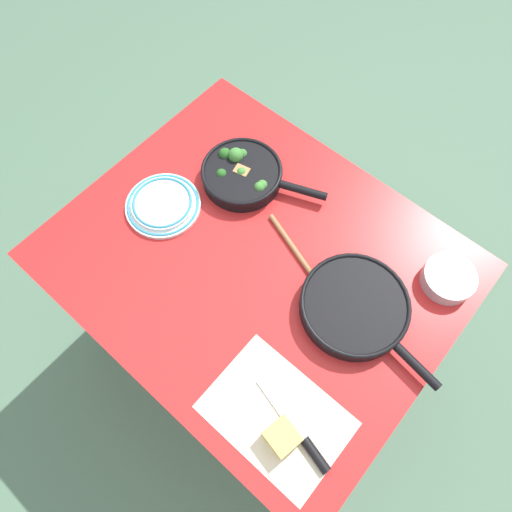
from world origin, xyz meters
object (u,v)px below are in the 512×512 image
at_px(wooden_spoon, 311,273).
at_px(dinner_plate_stack, 163,204).
at_px(skillet_broccoli, 243,174).
at_px(skillet_eggs, 355,307).
at_px(prep_bowl_steel, 448,279).
at_px(grater_knife, 302,437).
at_px(cheese_block, 282,437).

bearing_deg(wooden_spoon, dinner_plate_stack, -147.69).
distance_m(skillet_broccoli, skillet_eggs, 0.52).
xyz_separation_m(dinner_plate_stack, prep_bowl_steel, (0.76, 0.34, 0.01)).
bearing_deg(grater_knife, wooden_spoon, -41.39).
bearing_deg(prep_bowl_steel, wooden_spoon, -142.67).
bearing_deg(cheese_block, skillet_broccoli, 138.52).
bearing_deg(grater_knife, cheese_block, 55.59).
height_order(wooden_spoon, dinner_plate_stack, dinner_plate_stack).
height_order(cheese_block, dinner_plate_stack, cheese_block).
xyz_separation_m(cheese_block, prep_bowl_steel, (0.09, 0.60, -0.00)).
xyz_separation_m(wooden_spoon, dinner_plate_stack, (-0.47, -0.11, 0.00)).
bearing_deg(skillet_eggs, wooden_spoon, -175.19).
xyz_separation_m(skillet_broccoli, cheese_block, (0.56, -0.49, -0.00)).
bearing_deg(dinner_plate_stack, skillet_broccoli, 63.36).
height_order(cheese_block, prep_bowl_steel, cheese_block).
xyz_separation_m(grater_knife, cheese_block, (-0.04, -0.03, 0.02)).
bearing_deg(dinner_plate_stack, prep_bowl_steel, 23.96).
distance_m(skillet_broccoli, grater_knife, 0.75).
height_order(wooden_spoon, grater_knife, grater_knife).
distance_m(grater_knife, dinner_plate_stack, 0.75).
height_order(dinner_plate_stack, prep_bowl_steel, prep_bowl_steel).
relative_size(wooden_spoon, dinner_plate_stack, 1.48).
xyz_separation_m(skillet_eggs, cheese_block, (0.06, -0.37, -0.00)).
relative_size(wooden_spoon, grater_knife, 1.28).
height_order(skillet_broccoli, cheese_block, skillet_broccoli).
relative_size(skillet_eggs, prep_bowl_steel, 2.97).
distance_m(skillet_eggs, cheese_block, 0.38).
bearing_deg(skillet_eggs, grater_knife, -66.31).
xyz_separation_m(wooden_spoon, prep_bowl_steel, (0.29, 0.22, 0.01)).
bearing_deg(grater_knife, prep_bowl_steel, -81.55).
bearing_deg(dinner_plate_stack, skillet_eggs, 9.67).
bearing_deg(skillet_broccoli, wooden_spoon, -39.92).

